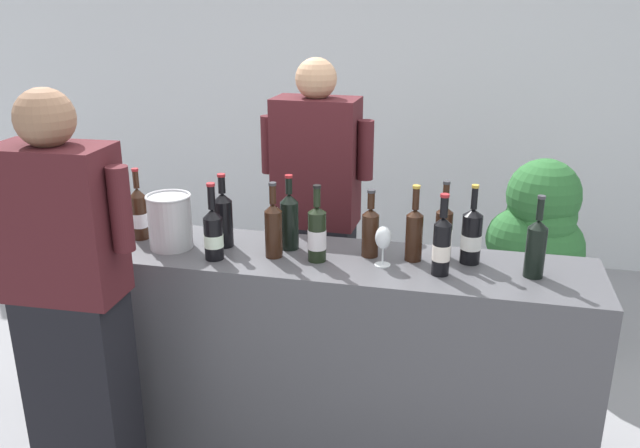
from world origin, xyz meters
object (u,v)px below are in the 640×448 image
(wine_bottle_4, at_px, (471,236))
(wine_bottle_5, at_px, (289,220))
(wine_bottle_0, at_px, (213,233))
(potted_shrub, at_px, (539,233))
(person_server, at_px, (316,233))
(wine_bottle_7, at_px, (223,218))
(person_guest, at_px, (72,316))
(wine_bottle_11, at_px, (536,246))
(wine_bottle_3, at_px, (317,234))
(wine_bottle_9, at_px, (370,230))
(wine_bottle_10, at_px, (139,213))
(wine_bottle_8, at_px, (444,232))
(wine_bottle_6, at_px, (414,232))
(ice_bucket, at_px, (170,221))
(wine_bottle_1, at_px, (273,228))
(wine_bottle_2, at_px, (442,245))
(wine_glass, at_px, (383,239))

(wine_bottle_4, bearing_deg, wine_bottle_5, -178.92)
(wine_bottle_0, distance_m, potted_shrub, 2.04)
(wine_bottle_0, relative_size, person_server, 0.19)
(wine_bottle_7, height_order, person_guest, person_guest)
(wine_bottle_11, distance_m, potted_shrub, 1.32)
(wine_bottle_0, distance_m, wine_bottle_3, 0.44)
(wine_bottle_9, relative_size, wine_bottle_10, 0.89)
(wine_bottle_8, height_order, potted_shrub, wine_bottle_8)
(wine_bottle_6, xyz_separation_m, wine_bottle_11, (0.49, -0.06, 0.00))
(wine_bottle_10, bearing_deg, wine_bottle_4, 2.03)
(wine_bottle_3, relative_size, wine_bottle_7, 1.00)
(wine_bottle_5, relative_size, wine_bottle_6, 1.02)
(ice_bucket, bearing_deg, wine_bottle_3, -0.28)
(wine_bottle_9, distance_m, person_guest, 1.25)
(wine_bottle_1, bearing_deg, wine_bottle_2, -2.40)
(wine_bottle_6, bearing_deg, wine_bottle_11, -7.48)
(wine_bottle_6, distance_m, wine_bottle_7, 0.84)
(wine_bottle_6, height_order, wine_bottle_8, wine_bottle_8)
(wine_bottle_1, xyz_separation_m, ice_bucket, (-0.48, 0.00, -0.01))
(wine_bottle_10, xyz_separation_m, person_guest, (0.00, -0.59, -0.23))
(wine_glass, bearing_deg, potted_shrub, 59.62)
(wine_bottle_11, bearing_deg, potted_shrub, 83.39)
(wine_bottle_1, height_order, wine_bottle_11, wine_bottle_11)
(wine_bottle_5, bearing_deg, wine_bottle_10, -176.92)
(wine_bottle_0, height_order, wine_bottle_4, wine_bottle_4)
(person_server, bearing_deg, potted_shrub, 30.50)
(wine_bottle_4, relative_size, wine_bottle_6, 1.03)
(wine_bottle_8, bearing_deg, wine_bottle_7, -175.12)
(person_guest, bearing_deg, wine_bottle_4, 23.23)
(wine_bottle_1, height_order, wine_bottle_6, wine_bottle_1)
(wine_bottle_2, xyz_separation_m, wine_bottle_5, (-0.67, 0.14, 0.01))
(wine_bottle_9, bearing_deg, wine_bottle_1, -165.82)
(wine_bottle_4, bearing_deg, wine_bottle_9, -176.97)
(wine_bottle_0, distance_m, wine_bottle_11, 1.32)
(person_guest, bearing_deg, wine_bottle_9, 30.05)
(wine_bottle_9, relative_size, person_server, 0.17)
(wine_bottle_6, bearing_deg, wine_bottle_7, -178.03)
(wine_bottle_1, distance_m, wine_bottle_9, 0.41)
(wine_bottle_10, relative_size, wine_glass, 1.94)
(wine_bottle_7, height_order, person_server, person_server)
(wine_bottle_5, distance_m, wine_bottle_11, 1.04)
(person_guest, bearing_deg, wine_bottle_7, 55.02)
(wine_bottle_7, height_order, wine_bottle_10, same)
(wine_bottle_9, bearing_deg, ice_bucket, -173.48)
(wine_bottle_0, bearing_deg, person_guest, -134.36)
(wine_bottle_3, distance_m, person_server, 0.65)
(wine_bottle_3, height_order, wine_bottle_9, wine_bottle_3)
(wine_bottle_8, relative_size, potted_shrub, 0.30)
(wine_bottle_0, height_order, person_guest, person_guest)
(wine_bottle_2, relative_size, wine_bottle_7, 1.01)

